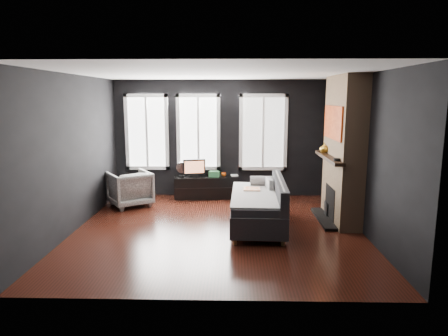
{
  "coord_description": "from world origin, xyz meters",
  "views": [
    {
      "loc": [
        0.28,
        -6.76,
        2.32
      ],
      "look_at": [
        0.1,
        0.3,
        1.05
      ],
      "focal_mm": 32.0,
      "sensor_mm": 36.0,
      "label": 1
    }
  ],
  "objects_px": {
    "media_console": "(206,187)",
    "mug": "(224,174)",
    "armchair": "(130,187)",
    "sofa": "(258,203)",
    "mantel_vase": "(324,148)",
    "monitor": "(194,167)",
    "book": "(231,171)"
  },
  "relations": [
    {
      "from": "monitor",
      "to": "mantel_vase",
      "type": "bearing_deg",
      "value": -35.95
    },
    {
      "from": "armchair",
      "to": "media_console",
      "type": "bearing_deg",
      "value": 170.13
    },
    {
      "from": "armchair",
      "to": "book",
      "type": "distance_m",
      "value": 2.31
    },
    {
      "from": "media_console",
      "to": "book",
      "type": "bearing_deg",
      "value": 0.96
    },
    {
      "from": "monitor",
      "to": "mantel_vase",
      "type": "height_order",
      "value": "mantel_vase"
    },
    {
      "from": "mantel_vase",
      "to": "mug",
      "type": "bearing_deg",
      "value": 149.25
    },
    {
      "from": "sofa",
      "to": "media_console",
      "type": "height_order",
      "value": "sofa"
    },
    {
      "from": "sofa",
      "to": "armchair",
      "type": "relative_size",
      "value": 2.48
    },
    {
      "from": "media_console",
      "to": "mug",
      "type": "xyz_separation_m",
      "value": [
        0.41,
        0.0,
        0.31
      ]
    },
    {
      "from": "media_console",
      "to": "mantel_vase",
      "type": "relative_size",
      "value": 7.56
    },
    {
      "from": "armchair",
      "to": "mug",
      "type": "bearing_deg",
      "value": 165.67
    },
    {
      "from": "sofa",
      "to": "mantel_vase",
      "type": "relative_size",
      "value": 10.55
    },
    {
      "from": "book",
      "to": "mantel_vase",
      "type": "height_order",
      "value": "mantel_vase"
    },
    {
      "from": "sofa",
      "to": "mantel_vase",
      "type": "xyz_separation_m",
      "value": [
        1.34,
        0.87,
        0.88
      ]
    },
    {
      "from": "sofa",
      "to": "book",
      "type": "bearing_deg",
      "value": 104.82
    },
    {
      "from": "armchair",
      "to": "book",
      "type": "xyz_separation_m",
      "value": [
        2.16,
        0.79,
        0.2
      ]
    },
    {
      "from": "media_console",
      "to": "book",
      "type": "height_order",
      "value": "book"
    },
    {
      "from": "media_console",
      "to": "mug",
      "type": "height_order",
      "value": "mug"
    },
    {
      "from": "monitor",
      "to": "mug",
      "type": "xyz_separation_m",
      "value": [
        0.67,
        0.07,
        -0.17
      ]
    },
    {
      "from": "armchair",
      "to": "mantel_vase",
      "type": "height_order",
      "value": "mantel_vase"
    },
    {
      "from": "sofa",
      "to": "media_console",
      "type": "relative_size",
      "value": 1.4
    },
    {
      "from": "armchair",
      "to": "media_console",
      "type": "distance_m",
      "value": 1.75
    },
    {
      "from": "mantel_vase",
      "to": "sofa",
      "type": "bearing_deg",
      "value": -146.94
    },
    {
      "from": "monitor",
      "to": "mantel_vase",
      "type": "xyz_separation_m",
      "value": [
        2.68,
        -1.12,
        0.59
      ]
    },
    {
      "from": "media_console",
      "to": "mug",
      "type": "relative_size",
      "value": 12.93
    },
    {
      "from": "sofa",
      "to": "armchair",
      "type": "distance_m",
      "value": 2.98
    },
    {
      "from": "media_console",
      "to": "book",
      "type": "relative_size",
      "value": 6.59
    },
    {
      "from": "armchair",
      "to": "mug",
      "type": "relative_size",
      "value": 7.27
    },
    {
      "from": "media_console",
      "to": "monitor",
      "type": "distance_m",
      "value": 0.55
    },
    {
      "from": "mantel_vase",
      "to": "book",
      "type": "bearing_deg",
      "value": 145.49
    },
    {
      "from": "armchair",
      "to": "mantel_vase",
      "type": "bearing_deg",
      "value": 139.08
    },
    {
      "from": "armchair",
      "to": "mug",
      "type": "xyz_separation_m",
      "value": [
        2.0,
        0.72,
        0.15
      ]
    }
  ]
}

